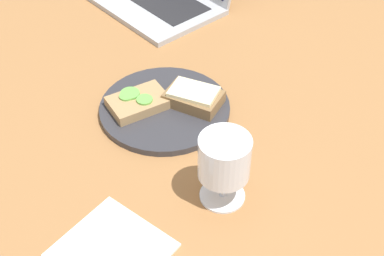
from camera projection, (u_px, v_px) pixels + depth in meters
The scene contains 6 objects.
wooden_table at pixel (169, 120), 99.72cm from camera, with size 140.00×140.00×3.00cm, color #9E6B3D.
plate at pixel (166, 107), 99.13cm from camera, with size 24.16×24.16×1.27cm, color #333338.
sandwich_with_cheese at pixel (194, 97), 98.03cm from camera, with size 11.78×9.90×3.13cm.
sandwich_with_cucumber at pixel (138, 102), 97.70cm from camera, with size 9.02×11.77×2.31cm.
wine_glass at pixel (224, 160), 78.60cm from camera, with size 7.90×7.90×12.10cm.
napkin at pixel (112, 250), 76.38cm from camera, with size 14.49×13.71×0.40cm, color white.
Camera 1 is at (58.79, -46.25, 67.59)cm, focal length 50.00 mm.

